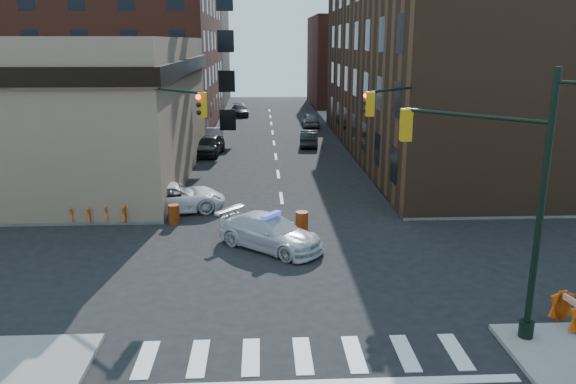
{
  "coord_description": "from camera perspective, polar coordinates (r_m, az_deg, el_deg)",
  "views": [
    {
      "loc": [
        -1.12,
        -21.19,
        8.82
      ],
      "look_at": [
        0.06,
        3.23,
        2.2
      ],
      "focal_mm": 35.0,
      "sensor_mm": 36.0,
      "label": 1
    }
  ],
  "objects": [
    {
      "name": "pedestrian_c",
      "position": [
        32.25,
        -24.23,
        -0.33
      ],
      "size": [
        0.93,
        0.95,
        1.61
      ],
      "primitive_type": "imported",
      "rotation": [
        0.0,
        0.0,
        0.81
      ],
      "color": "#202330",
      "rests_on": "sidewalk_nw"
    },
    {
      "name": "police_car",
      "position": [
        24.54,
        -1.85,
        -4.11
      ],
      "size": [
        5.17,
        4.82,
        1.46
      ],
      "primitive_type": "imported",
      "rotation": [
        0.0,
        0.0,
        0.87
      ],
      "color": "silver",
      "rests_on": "ground"
    },
    {
      "name": "tree_ne_near",
      "position": [
        48.27,
        7.63,
        8.68
      ],
      "size": [
        3.0,
        3.0,
        4.85
      ],
      "color": "black",
      "rests_on": "sidewalk_ne"
    },
    {
      "name": "parked_car_wfar",
      "position": [
        50.57,
        -7.73,
        5.71
      ],
      "size": [
        1.78,
        3.99,
        1.27
      ],
      "primitive_type": "imported",
      "rotation": [
        0.0,
        0.0,
        -0.11
      ],
      "color": "gray",
      "rests_on": "ground"
    },
    {
      "name": "signal_pole_nw",
      "position": [
        27.31,
        -12.75,
        5.33
      ],
      "size": [
        3.58,
        3.67,
        8.0
      ],
      "rotation": [
        0.0,
        0.0,
        -0.79
      ],
      "color": "black",
      "rests_on": "sidewalk_nw"
    },
    {
      "name": "pedestrian_b",
      "position": [
        30.43,
        -24.42,
        -0.89
      ],
      "size": [
        1.16,
        1.06,
        1.95
      ],
      "primitive_type": "imported",
      "rotation": [
        0.0,
        0.0,
        0.42
      ],
      "color": "black",
      "rests_on": "sidewalk_nw"
    },
    {
      "name": "barrel_bank",
      "position": [
        28.4,
        -11.51,
        -2.24
      ],
      "size": [
        0.64,
        0.64,
        0.97
      ],
      "primitive_type": "cylinder",
      "rotation": [
        0.0,
        0.0,
        0.21
      ],
      "color": "#DF430A",
      "rests_on": "ground"
    },
    {
      "name": "signal_pole_ne",
      "position": [
        27.8,
        11.83,
        5.55
      ],
      "size": [
        3.67,
        3.58,
        8.0
      ],
      "rotation": [
        0.0,
        0.0,
        -2.36
      ],
      "color": "black",
      "rests_on": "sidewalk_ne"
    },
    {
      "name": "bank_building",
      "position": [
        41.12,
        -25.7,
        7.65
      ],
      "size": [
        22.0,
        22.0,
        9.0
      ],
      "primitive_type": "cube",
      "color": "#886F59",
      "rests_on": "ground"
    },
    {
      "name": "barrel_road",
      "position": [
        26.46,
        1.41,
        -3.12
      ],
      "size": [
        0.77,
        0.77,
        1.05
      ],
      "primitive_type": "cylinder",
      "rotation": [
        0.0,
        0.0,
        -0.38
      ],
      "color": "red",
      "rests_on": "ground"
    },
    {
      "name": "apartment_block",
      "position": [
        63.69,
        -19.5,
        17.2
      ],
      "size": [
        25.0,
        25.0,
        24.0
      ],
      "primitive_type": "cube",
      "color": "#5A261C",
      "rests_on": "ground"
    },
    {
      "name": "signal_pole_se",
      "position": [
        17.73,
        21.15,
        0.38
      ],
      "size": [
        5.4,
        5.27,
        8.0
      ],
      "rotation": [
        0.0,
        0.0,
        2.36
      ],
      "color": "black",
      "rests_on": "sidewalk_se"
    },
    {
      "name": "filler_nw",
      "position": [
        84.51,
        -13.32,
        14.21
      ],
      "size": [
        20.0,
        18.0,
        16.0
      ],
      "primitive_type": "cube",
      "color": "brown",
      "rests_on": "ground"
    },
    {
      "name": "sidewalk_ne",
      "position": [
        59.73,
        21.2,
        5.72
      ],
      "size": [
        34.0,
        54.5,
        0.15
      ],
      "primitive_type": "cube",
      "color": "gray",
      "rests_on": "ground"
    },
    {
      "name": "commercial_row_ne",
      "position": [
        45.95,
        15.51,
        12.35
      ],
      "size": [
        14.0,
        34.0,
        14.0
      ],
      "primitive_type": "cube",
      "color": "#4A2F1D",
      "rests_on": "ground"
    },
    {
      "name": "sidewalk_nw",
      "position": [
        58.86,
        -24.66,
        5.23
      ],
      "size": [
        34.0,
        54.5,
        0.15
      ],
      "primitive_type": "cube",
      "color": "gray",
      "rests_on": "ground"
    },
    {
      "name": "pedestrian_a",
      "position": [
        29.23,
        -17.02,
        -1.2
      ],
      "size": [
        0.68,
        0.64,
        1.55
      ],
      "primitive_type": "imported",
      "rotation": [
        0.0,
        0.0,
        -0.65
      ],
      "color": "black",
      "rests_on": "sidewalk_nw"
    },
    {
      "name": "parked_car_efar",
      "position": [
        59.62,
        2.34,
        7.34
      ],
      "size": [
        1.8,
        4.29,
        1.45
      ],
      "primitive_type": "imported",
      "rotation": [
        0.0,
        0.0,
        3.12
      ],
      "color": "gray",
      "rests_on": "ground"
    },
    {
      "name": "parked_car_enear",
      "position": [
        48.52,
        2.14,
        5.52
      ],
      "size": [
        1.85,
        4.38,
        1.41
      ],
      "primitive_type": "imported",
      "rotation": [
        0.0,
        0.0,
        3.06
      ],
      "color": "black",
      "rests_on": "ground"
    },
    {
      "name": "ground",
      "position": [
        22.98,
        0.25,
        -7.42
      ],
      "size": [
        140.0,
        140.0,
        0.0
      ],
      "primitive_type": "plane",
      "color": "black",
      "rests_on": "ground"
    },
    {
      "name": "barricade_nw_b",
      "position": [
        29.49,
        -20.16,
        -2.05
      ],
      "size": [
        1.17,
        0.65,
        0.84
      ],
      "primitive_type": null,
      "rotation": [
        0.0,
        0.0,
        -0.08
      ],
      "color": "red",
      "rests_on": "sidewalk_nw"
    },
    {
      "name": "barricade_nw_a",
      "position": [
        29.01,
        -16.91,
        -2.0
      ],
      "size": [
        1.27,
        0.8,
        0.89
      ],
      "primitive_type": null,
      "rotation": [
        0.0,
        0.0,
        -0.18
      ],
      "color": "orange",
      "rests_on": "sidewalk_nw"
    },
    {
      "name": "tree_ne_far",
      "position": [
        56.11,
        6.18,
        9.62
      ],
      "size": [
        3.0,
        3.0,
        4.85
      ],
      "color": "black",
      "rests_on": "sidewalk_ne"
    },
    {
      "name": "parked_car_wdeep",
      "position": [
        68.46,
        -4.94,
        8.27
      ],
      "size": [
        2.41,
        4.83,
        1.35
      ],
      "primitive_type": "imported",
      "rotation": [
        0.0,
        0.0,
        0.11
      ],
      "color": "black",
      "rests_on": "ground"
    },
    {
      "name": "pickup",
      "position": [
        30.38,
        -11.52,
        -0.55
      ],
      "size": [
        5.86,
        3.6,
        1.51
      ],
      "primitive_type": "imported",
      "rotation": [
        0.0,
        0.0,
        1.78
      ],
      "color": "white",
      "rests_on": "ground"
    },
    {
      "name": "parked_car_wnear",
      "position": [
        45.03,
        -7.98,
        4.75
      ],
      "size": [
        2.43,
        4.87,
        1.6
      ],
      "primitive_type": "imported",
      "rotation": [
        0.0,
        0.0,
        -0.12
      ],
      "color": "black",
      "rests_on": "ground"
    },
    {
      "name": "filler_ne",
      "position": [
        80.67,
        8.26,
        13.0
      ],
      "size": [
        16.0,
        16.0,
        12.0
      ],
      "primitive_type": "cube",
      "color": "#5A261C",
      "rests_on": "ground"
    },
    {
      "name": "barricade_se_a",
      "position": [
        20.0,
        26.83,
        -10.83
      ],
      "size": [
        0.8,
        1.32,
        0.93
      ],
      "primitive_type": null,
      "rotation": [
        0.0,
        0.0,
        1.73
      ],
      "color": "red",
      "rests_on": "sidewalk_se"
    }
  ]
}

